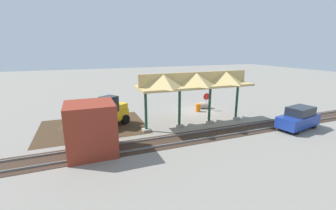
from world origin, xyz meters
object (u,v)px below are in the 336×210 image
Objects in this scene: stop_sign at (206,98)px; backhoe at (110,113)px; distant_parked_car at (299,118)px; brick_utility_building at (91,129)px; traffic_barrel at (198,108)px; concrete_pipe at (205,105)px.

backhoe reaches higher than stop_sign.
distant_parked_car is (-15.35, 6.65, -0.29)m from backhoe.
brick_utility_building is at bearing -5.46° from distant_parked_car.
traffic_barrel is at bearing -150.85° from brick_utility_building.
brick_utility_building is (1.85, 5.01, 0.48)m from backhoe.
traffic_barrel is (1.11, 0.11, -0.98)m from stop_sign.
backhoe is 9.97m from traffic_barrel.
stop_sign is 0.57× the size of brick_utility_building.
backhoe is 1.07× the size of distant_parked_car.
traffic_barrel is (-9.82, -1.50, -0.82)m from backhoe.
backhoe is 1.36× the size of brick_utility_building.
backhoe is 16.73m from distant_parked_car.
stop_sign is at bearing -61.87° from distant_parked_car.
distant_parked_car is (-17.20, 1.64, -0.77)m from brick_utility_building.
concrete_pipe is 0.39× the size of brick_utility_building.
traffic_barrel is at bearing -55.85° from distant_parked_car.
stop_sign is 0.45× the size of distant_parked_car.
distant_parked_car is at bearing 114.66° from concrete_pipe.
concrete_pipe is at bearing -109.23° from stop_sign.
distant_parked_car is at bearing 156.57° from backhoe.
distant_parked_car is 4.95× the size of traffic_barrel.
traffic_barrel is at bearing 5.65° from stop_sign.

